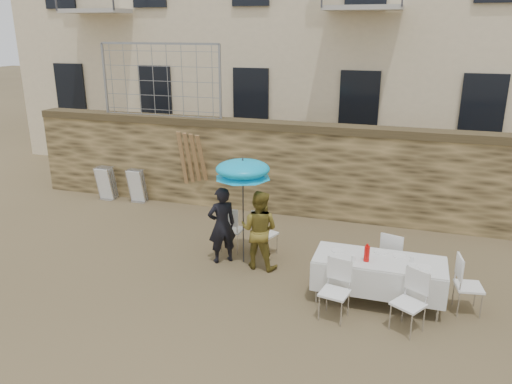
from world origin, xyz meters
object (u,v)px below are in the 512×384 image
(umbrella, at_px, (243,172))
(couple_chair_left, at_px, (232,228))
(man_suit, at_px, (222,225))
(banquet_table, at_px, (379,261))
(table_chair_back, at_px, (393,257))
(table_chair_side, at_px, (469,285))
(soda_bottle, at_px, (367,254))
(woman_dress, at_px, (259,230))
(chair_stack_right, at_px, (139,185))
(chair_stack_left, at_px, (109,182))
(couple_chair_right, at_px, (265,232))
(table_chair_front_left, at_px, (335,291))
(table_chair_front_right, at_px, (409,303))

(umbrella, xyz_separation_m, couple_chair_left, (-0.40, 0.45, -1.34))
(man_suit, relative_size, banquet_table, 0.72)
(table_chair_back, xyz_separation_m, table_chair_side, (1.20, -0.70, 0.00))
(man_suit, bearing_deg, soda_bottle, 124.78)
(woman_dress, bearing_deg, soda_bottle, 164.19)
(soda_bottle, bearing_deg, table_chair_back, 67.17)
(umbrella, relative_size, table_chair_side, 2.02)
(table_chair_back, height_order, chair_stack_right, table_chair_back)
(banquet_table, xyz_separation_m, table_chair_back, (0.20, 0.80, -0.25))
(man_suit, height_order, chair_stack_left, man_suit)
(man_suit, xyz_separation_m, banquet_table, (3.00, -0.62, -0.03))
(woman_dress, bearing_deg, couple_chair_left, -31.54)
(couple_chair_right, bearing_deg, table_chair_back, -169.69)
(banquet_table, relative_size, table_chair_front_left, 2.19)
(banquet_table, distance_m, chair_stack_left, 8.01)
(banquet_table, bearing_deg, man_suit, 168.36)
(couple_chair_right, height_order, table_chair_back, same)
(table_chair_front_left, relative_size, table_chair_side, 1.00)
(soda_bottle, bearing_deg, umbrella, 160.13)
(man_suit, distance_m, couple_chair_right, 0.93)
(table_chair_front_right, bearing_deg, banquet_table, 155.09)
(table_chair_side, bearing_deg, couple_chair_left, 67.57)
(soda_bottle, relative_size, chair_stack_right, 0.28)
(couple_chair_left, bearing_deg, woman_dress, 144.80)
(umbrella, xyz_separation_m, table_chair_side, (4.00, -0.62, -1.34))
(woman_dress, xyz_separation_m, chair_stack_right, (-4.14, 2.67, -0.30))
(table_chair_front_left, height_order, chair_stack_left, table_chair_front_left)
(man_suit, bearing_deg, banquet_table, 128.47)
(woman_dress, distance_m, banquet_table, 2.34)
(table_chair_front_right, bearing_deg, table_chair_front_left, -148.60)
(couple_chair_left, height_order, table_chair_side, same)
(banquet_table, relative_size, table_chair_side, 2.19)
(table_chair_back, bearing_deg, woman_dress, 19.51)
(man_suit, bearing_deg, chair_stack_right, -78.12)
(couple_chair_left, height_order, banquet_table, couple_chair_left)
(woman_dress, height_order, table_chair_side, woman_dress)
(table_chair_side, height_order, chair_stack_right, table_chair_side)
(banquet_table, bearing_deg, soda_bottle, -143.13)
(man_suit, xyz_separation_m, chair_stack_right, (-3.39, 2.67, -0.30))
(chair_stack_left, bearing_deg, couple_chair_right, -23.02)
(banquet_table, height_order, table_chair_back, table_chair_back)
(couple_chair_right, distance_m, chair_stack_left, 5.42)
(man_suit, bearing_deg, table_chair_front_right, 118.77)
(man_suit, relative_size, table_chair_back, 1.58)
(man_suit, relative_size, table_chair_front_left, 1.58)
(table_chair_front_left, bearing_deg, couple_chair_left, 152.18)
(woman_dress, height_order, table_chair_front_left, woman_dress)
(table_chair_front_right, bearing_deg, chair_stack_right, -178.97)
(table_chair_front_right, bearing_deg, chair_stack_left, -176.00)
(soda_bottle, bearing_deg, couple_chair_right, 147.92)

